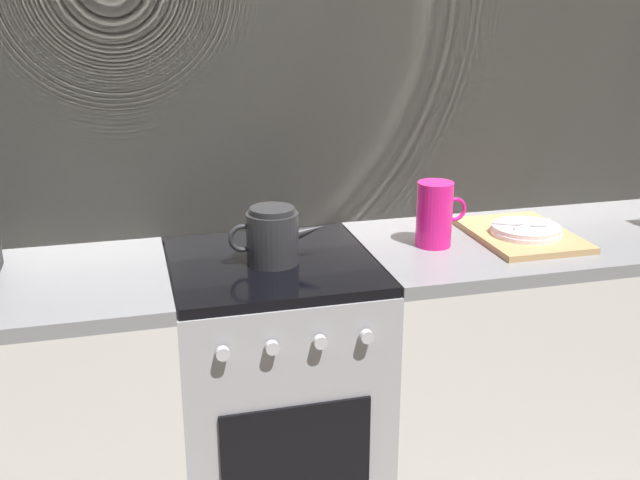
{
  "coord_description": "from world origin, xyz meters",
  "views": [
    {
      "loc": [
        -0.39,
        -2.06,
        1.67
      ],
      "look_at": [
        0.15,
        0.0,
        0.95
      ],
      "focal_mm": 42.81,
      "sensor_mm": 36.0,
      "label": 1
    }
  ],
  "objects_px": {
    "kettle": "(273,236)",
    "pitcher": "(435,214)",
    "dish_pile": "(524,233)",
    "stove_unit": "(275,396)"
  },
  "relations": [
    {
      "from": "kettle",
      "to": "pitcher",
      "type": "relative_size",
      "value": 1.42
    },
    {
      "from": "kettle",
      "to": "dish_pile",
      "type": "xyz_separation_m",
      "value": [
        0.81,
        0.01,
        -0.06
      ]
    },
    {
      "from": "dish_pile",
      "to": "pitcher",
      "type": "bearing_deg",
      "value": 176.85
    },
    {
      "from": "kettle",
      "to": "pitcher",
      "type": "bearing_deg",
      "value": 2.93
    },
    {
      "from": "stove_unit",
      "to": "pitcher",
      "type": "xyz_separation_m",
      "value": [
        0.51,
        0.01,
        0.55
      ]
    },
    {
      "from": "kettle",
      "to": "dish_pile",
      "type": "height_order",
      "value": "kettle"
    },
    {
      "from": "stove_unit",
      "to": "dish_pile",
      "type": "distance_m",
      "value": 0.93
    },
    {
      "from": "dish_pile",
      "to": "stove_unit",
      "type": "bearing_deg",
      "value": 179.34
    },
    {
      "from": "pitcher",
      "to": "dish_pile",
      "type": "relative_size",
      "value": 0.5
    },
    {
      "from": "pitcher",
      "to": "dish_pile",
      "type": "height_order",
      "value": "pitcher"
    }
  ]
}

